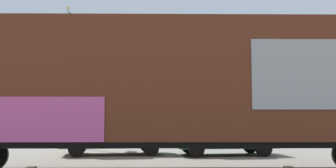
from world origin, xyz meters
TOP-DOWN VIEW (x-y plane):
  - freight_car at (-0.43, -0.00)m, footprint 17.55×3.92m
  - flagpole at (-6.40, 9.91)m, footprint 0.18×1.59m
  - hillside at (0.10, 71.63)m, footprint 112.55×39.61m
  - parked_car_tan at (-3.13, 5.48)m, footprint 4.60×2.62m
  - parked_car_green at (1.54, 5.48)m, footprint 4.26×2.41m

SIDE VIEW (x-z plane):
  - parked_car_green at x=1.54m, z-range 0.01..1.59m
  - parked_car_tan at x=-3.13m, z-range -0.02..1.81m
  - freight_car at x=-0.43m, z-range 0.29..4.68m
  - hillside at x=0.10m, z-range -2.35..11.61m
  - flagpole at x=-6.40m, z-range 1.15..8.73m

